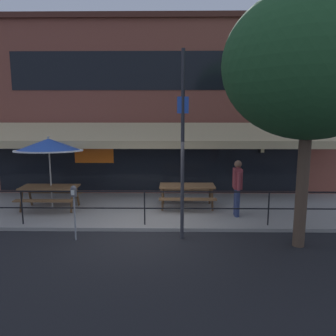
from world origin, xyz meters
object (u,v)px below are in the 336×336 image
(picnic_table_left, at_px, (50,191))
(pedestrian_walking, at_px, (237,185))
(picnic_table_centre, at_px, (187,190))
(street_tree_curbside, at_px, (318,54))
(patio_umbrella_left, at_px, (49,145))
(street_sign_pole, at_px, (183,145))
(parking_meter_near, at_px, (74,196))

(picnic_table_left, xyz_separation_m, pedestrian_walking, (5.93, -0.61, 0.35))
(picnic_table_centre, height_order, street_tree_curbside, street_tree_curbside)
(picnic_table_left, distance_m, pedestrian_walking, 5.97)
(patio_umbrella_left, xyz_separation_m, street_sign_pole, (4.23, -2.36, 0.23))
(pedestrian_walking, distance_m, parking_meter_near, 4.76)
(picnic_table_left, bearing_deg, pedestrian_walking, -5.86)
(street_sign_pole, xyz_separation_m, street_tree_curbside, (2.94, -0.52, 2.07))
(street_sign_pole, height_order, street_tree_curbside, street_tree_curbside)
(patio_umbrella_left, relative_size, parking_meter_near, 1.67)
(patio_umbrella_left, height_order, parking_meter_near, patio_umbrella_left)
(picnic_table_left, height_order, pedestrian_walking, pedestrian_walking)
(picnic_table_left, distance_m, patio_umbrella_left, 1.48)
(picnic_table_left, bearing_deg, picnic_table_centre, 3.29)
(picnic_table_left, relative_size, pedestrian_walking, 1.05)
(patio_umbrella_left, bearing_deg, pedestrian_walking, -7.30)
(pedestrian_walking, xyz_separation_m, street_tree_curbside, (1.23, -2.12, 3.42))
(picnic_table_left, relative_size, street_tree_curbside, 0.28)
(picnic_table_centre, bearing_deg, street_sign_pole, -95.40)
(patio_umbrella_left, relative_size, pedestrian_walking, 1.39)
(pedestrian_walking, relative_size, street_tree_curbside, 0.26)
(picnic_table_centre, distance_m, parking_meter_near, 3.97)
(pedestrian_walking, bearing_deg, street_sign_pole, -136.92)
(street_tree_curbside, bearing_deg, picnic_table_left, 159.16)
(pedestrian_walking, relative_size, parking_meter_near, 1.20)
(parking_meter_near, bearing_deg, street_sign_pole, 3.43)
(picnic_table_centre, relative_size, street_tree_curbside, 0.28)
(pedestrian_walking, bearing_deg, parking_meter_near, -158.30)
(picnic_table_centre, xyz_separation_m, pedestrian_walking, (1.47, -0.86, 0.35))
(parking_meter_near, height_order, street_tree_curbside, street_tree_curbside)
(picnic_table_left, height_order, patio_umbrella_left, patio_umbrella_left)
(picnic_table_centre, distance_m, street_sign_pole, 3.00)
(picnic_table_left, xyz_separation_m, street_tree_curbside, (7.17, -2.73, 3.78))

